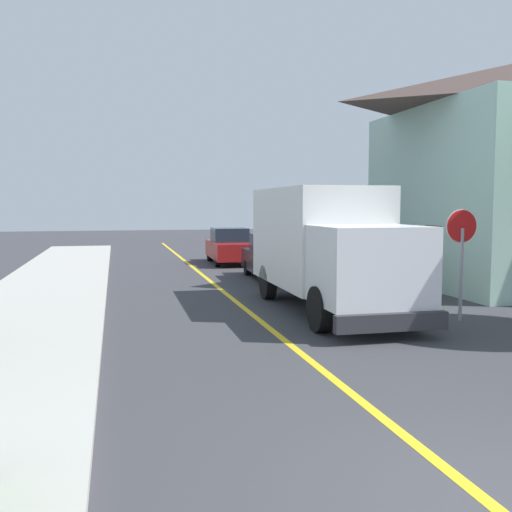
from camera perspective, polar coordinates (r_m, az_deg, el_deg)
name	(u,v)px	position (r m, az deg, el deg)	size (l,w,h in m)	color
ground_plane	(497,509)	(6.13, 22.55, -21.97)	(120.00, 120.00, 0.00)	#38383D
centre_line_yellow	(249,312)	(15.00, -0.69, -5.50)	(0.16, 56.00, 0.01)	gold
box_truck	(326,243)	(15.27, 6.85, 1.31)	(2.46, 7.20, 3.20)	silver
parked_car_near	(275,258)	(21.53, 1.91, -0.18)	(1.98, 4.47, 1.67)	black
parked_car_mid	(230,247)	(27.31, -2.58, 0.92)	(1.95, 4.46, 1.67)	maroon
parked_van_across	(362,260)	(20.94, 10.38, -0.41)	(1.91, 4.44, 1.67)	silver
stop_sign	(461,243)	(14.51, 19.51, 1.22)	(0.80, 0.10, 2.65)	gray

